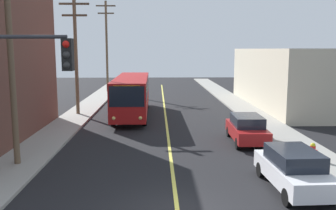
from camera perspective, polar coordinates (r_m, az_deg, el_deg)
name	(u,v)px	position (r m, az deg, el deg)	size (l,w,h in m)	color
sidewalk_left	(47,141)	(23.17, -18.21, -5.25)	(2.50, 90.00, 0.15)	gray
sidewalk_right	(288,139)	(23.59, 18.06, -5.00)	(2.50, 90.00, 0.15)	gray
lane_stripe_center	(167,124)	(27.12, -0.23, -2.97)	(0.16, 60.00, 0.01)	#D8CC4C
building_right_warehouse	(316,78)	(37.84, 22.01, 3.92)	(12.00, 18.13, 5.51)	beige
city_bus	(132,94)	(30.55, -5.59, 1.75)	(2.66, 12.18, 3.20)	maroon
parked_car_white	(293,169)	(15.37, 18.86, -9.35)	(1.96, 4.46, 1.62)	silver
parked_car_red	(247,128)	(22.19, 12.12, -3.58)	(1.91, 4.44, 1.62)	maroon
utility_pole_near	(10,40)	(18.15, -23.33, 9.30)	(2.40, 0.28, 10.47)	brown
utility_pole_mid	(76,50)	(31.16, -14.10, 8.26)	(2.40, 0.28, 9.50)	brown
utility_pole_far	(107,43)	(47.28, -9.49, 9.52)	(2.40, 0.28, 11.21)	brown
traffic_signal_left_corner	(6,87)	(12.60, -23.81, 2.60)	(3.75, 0.48, 6.00)	#2D2D33
fire_hydrant	(313,151)	(19.26, 21.51, -6.66)	(0.44, 0.26, 0.84)	red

